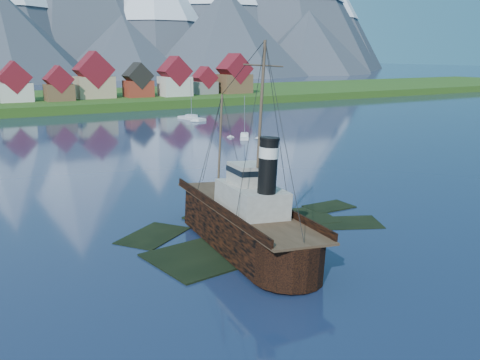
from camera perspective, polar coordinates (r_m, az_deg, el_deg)
ground at (r=58.65m, az=1.19°, el=-6.18°), size 1400.00×1400.00×0.00m
shoal at (r=61.37m, az=1.55°, el=-5.62°), size 31.71×21.24×1.14m
shore_bank at (r=219.89m, az=-22.78°, el=7.28°), size 600.00×80.00×3.20m
seawall at (r=182.47m, az=-21.11°, el=6.36°), size 600.00×2.50×2.00m
tugboat_wreck at (r=56.13m, az=-0.40°, el=-4.10°), size 6.44×27.75×21.99m
sailboat_d at (r=126.50m, az=0.48°, el=4.60°), size 5.52×7.45×10.31m
sailboat_e at (r=162.05m, az=-5.19°, el=6.52°), size 4.71×11.17×12.58m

